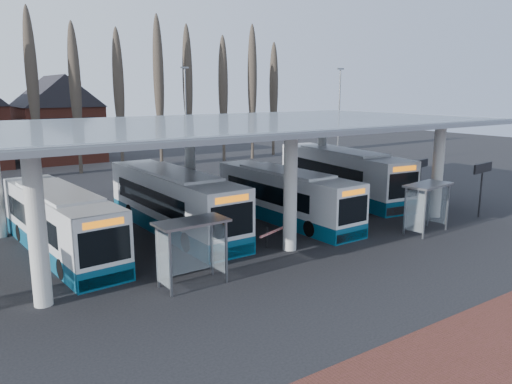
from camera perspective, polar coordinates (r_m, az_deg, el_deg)
ground at (r=24.23m, az=7.54°, el=-8.03°), size 140.00×140.00×0.00m
station_canopy at (r=29.34m, az=-2.71°, el=6.87°), size 32.00×16.00×6.34m
poplar_row at (r=52.19m, az=-17.70°, el=11.84°), size 45.10×1.10×14.50m
lamp_post_b at (r=47.98m, az=-8.01°, el=8.21°), size 0.80×0.16×10.17m
lamp_post_c at (r=51.18m, az=9.46°, el=8.38°), size 0.80×0.16×10.17m
bus_0 at (r=26.97m, az=-21.53°, el=-3.31°), size 3.32×11.90×3.27m
bus_1 at (r=29.48m, az=-9.44°, el=-1.16°), size 2.88×12.74×3.53m
bus_2 at (r=31.42m, az=3.24°, el=-0.49°), size 2.71×11.67×3.23m
bus_3 at (r=38.66m, az=9.70°, el=1.97°), size 4.49×13.46×3.67m
shelter_1 at (r=21.10m, az=-7.52°, el=-5.19°), size 3.06×1.58×2.81m
shelter_2 at (r=30.22m, az=18.75°, el=-0.53°), size 3.25×1.95×2.85m
info_sign_0 at (r=34.90m, az=24.47°, el=2.08°), size 2.36×0.45×3.52m
info_sign_1 at (r=37.40m, az=18.31°, el=2.70°), size 2.11×0.64×3.20m
barrier at (r=25.74m, az=1.74°, el=-4.73°), size 2.12×0.99×1.11m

